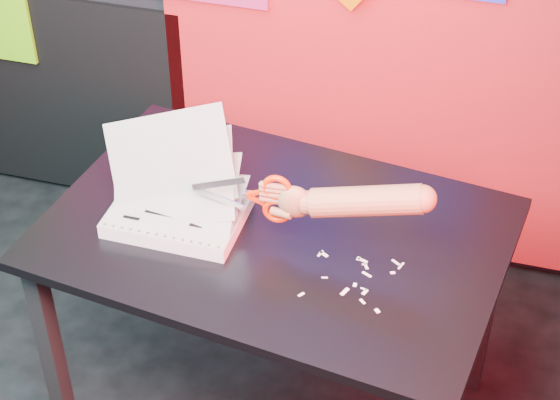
% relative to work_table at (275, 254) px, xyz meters
% --- Properties ---
extents(backdrop, '(2.88, 0.05, 2.08)m').
position_rel_work_table_xyz_m(backdrop, '(-0.43, 0.85, 0.29)').
color(backdrop, red).
rests_on(backdrop, ground).
extents(work_table, '(1.31, 0.96, 0.75)m').
position_rel_work_table_xyz_m(work_table, '(0.00, 0.00, 0.00)').
color(work_table, black).
rests_on(work_table, ground).
extents(printout_stack, '(0.41, 0.26, 0.34)m').
position_rel_work_table_xyz_m(printout_stack, '(-0.26, -0.03, 0.12)').
color(printout_stack, silver).
rests_on(printout_stack, work_table).
extents(scissors, '(0.27, 0.02, 0.15)m').
position_rel_work_table_xyz_m(scissors, '(0.00, -0.05, 0.23)').
color(scissors, silver).
rests_on(scissors, printout_stack).
extents(hand_forearm, '(0.44, 0.09, 0.15)m').
position_rel_work_table_xyz_m(hand_forearm, '(0.22, -0.03, 0.26)').
color(hand_forearm, '#9F5842').
rests_on(hand_forearm, work_table).
extents(paper_clippings, '(0.23, 0.20, 0.00)m').
position_rel_work_table_xyz_m(paper_clippings, '(0.25, -0.12, 0.09)').
color(paper_clippings, silver).
rests_on(paper_clippings, work_table).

